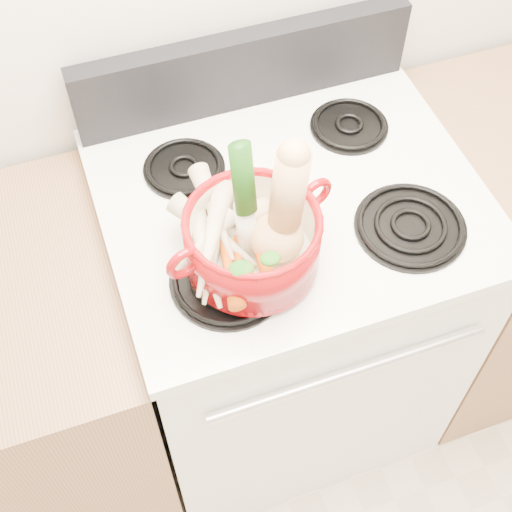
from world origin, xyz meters
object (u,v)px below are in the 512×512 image
object	(u,v)px
dutch_oven	(252,241)
leek	(246,203)
squash	(278,209)
stove_body	(284,316)

from	to	relation	value
dutch_oven	leek	xyz separation A→B (m)	(-0.01, 0.01, 0.09)
squash	leek	world-z (taller)	leek
stove_body	dutch_oven	xyz separation A→B (m)	(-0.14, -0.14, 0.57)
leek	dutch_oven	bearing A→B (deg)	-70.44
stove_body	leek	distance (m)	0.69
leek	squash	bearing A→B (deg)	-34.74
squash	leek	bearing A→B (deg)	166.10
stove_body	leek	xyz separation A→B (m)	(-0.14, -0.13, 0.66)
squash	leek	size ratio (longest dim) A/B	0.97
squash	dutch_oven	bearing A→B (deg)	177.68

